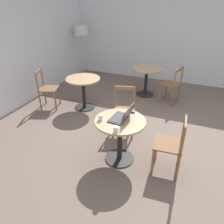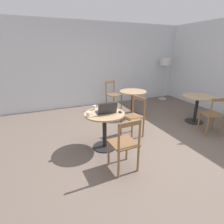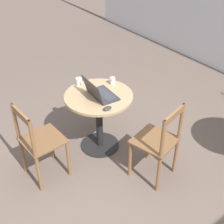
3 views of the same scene
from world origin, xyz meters
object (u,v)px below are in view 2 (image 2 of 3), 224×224
object	(u,v)px
laptop	(106,111)
mug	(89,114)
cafe_table_near	(104,122)
cafe_table_far	(133,97)
chair_near_right	(134,117)
chair_mid_front	(213,116)
chair_near_front	(125,145)
cafe_table_mid	(197,103)
floor_lamp	(166,64)
chair_far_back	(113,95)
mouse	(120,112)
drinking_glass	(95,107)

from	to	relation	value
laptop	mug	bearing A→B (deg)	-171.99
cafe_table_near	cafe_table_far	world-z (taller)	same
cafe_table_near	mug	size ratio (longest dim) A/B	7.09
chair_near_right	chair_mid_front	world-z (taller)	same
chair_near_front	cafe_table_mid	bearing A→B (deg)	21.41
chair_near_right	floor_lamp	distance (m)	3.59
cafe_table_mid	mug	bearing A→B (deg)	-173.84
floor_lamp	chair_far_back	bearing A→B (deg)	-172.36
cafe_table_near	mouse	xyz separation A→B (m)	(0.29, -0.09, 0.20)
mug	floor_lamp	bearing A→B (deg)	34.60
cafe_table_near	chair_near_right	bearing A→B (deg)	15.17
cafe_table_mid	chair_near_front	xyz separation A→B (m)	(-2.65, -1.04, -0.08)
cafe_table_mid	laptop	distance (m)	2.68
chair_near_right	chair_mid_front	xyz separation A→B (m)	(1.68, -0.63, 0.00)
mug	drinking_glass	size ratio (longest dim) A/B	1.23
cafe_table_far	laptop	distance (m)	1.98
mug	chair_mid_front	bearing A→B (deg)	-7.46
cafe_table_mid	mug	distance (m)	3.04
chair_mid_front	laptop	distance (m)	2.46
chair_mid_front	mouse	xyz separation A→B (m)	(-2.16, 0.33, 0.28)
chair_far_back	floor_lamp	world-z (taller)	floor_lamp
chair_mid_front	cafe_table_mid	bearing A→B (deg)	70.39
chair_far_back	mouse	distance (m)	2.45
chair_far_back	mug	size ratio (longest dim) A/B	8.30
cafe_table_far	floor_lamp	world-z (taller)	floor_lamp
laptop	cafe_table_far	bearing A→B (deg)	45.76
chair_mid_front	laptop	world-z (taller)	laptop
chair_mid_front	mug	xyz separation A→B (m)	(-2.77, 0.36, 0.31)
chair_near_front	mouse	bearing A→B (deg)	69.96
chair_mid_front	mouse	size ratio (longest dim) A/B	8.99
chair_mid_front	floor_lamp	size ratio (longest dim) A/B	0.58
chair_near_right	mug	xyz separation A→B (m)	(-1.08, -0.26, 0.31)
cafe_table_near	chair_near_right	size ratio (longest dim) A/B	0.85
cafe_table_near	chair_mid_front	distance (m)	2.48
cafe_table_near	mug	world-z (taller)	mug
chair_near_front	chair_far_back	bearing A→B (deg)	69.98
cafe_table_mid	laptop	size ratio (longest dim) A/B	2.03
chair_mid_front	laptop	xyz separation A→B (m)	(-2.41, 0.41, 0.32)
mouse	drinking_glass	xyz separation A→B (m)	(-0.40, 0.36, 0.03)
cafe_table_mid	cafe_table_far	size ratio (longest dim) A/B	1.00
laptop	mouse	bearing A→B (deg)	-18.15
chair_mid_front	drinking_glass	bearing A→B (deg)	164.93
floor_lamp	mouse	bearing A→B (deg)	-140.09
cafe_table_near	cafe_table_far	size ratio (longest dim) A/B	1.00
cafe_table_near	chair_near_front	distance (m)	0.78
cafe_table_mid	chair_near_right	world-z (taller)	chair_near_right
floor_lamp	cafe_table_far	bearing A→B (deg)	-150.95
cafe_table_near	mouse	bearing A→B (deg)	-17.05
chair_near_front	cafe_table_far	bearing A→B (deg)	57.84
cafe_table_mid	mouse	distance (m)	2.44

